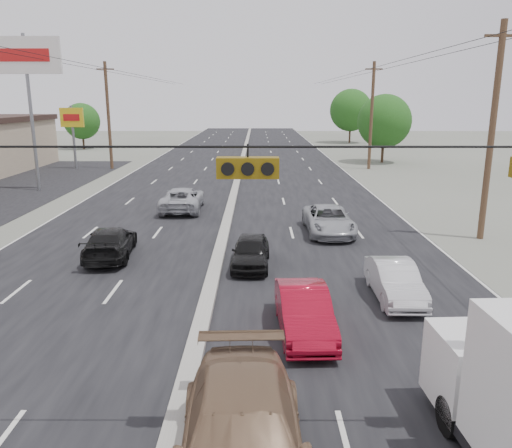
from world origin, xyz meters
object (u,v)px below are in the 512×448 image
object	(u,v)px
tree_left_far	(82,121)
queue_car_a	(251,252)
utility_pole_left_c	(108,115)
tan_sedan	(242,442)
tree_right_far	(351,110)
pole_sign_billboard	(26,65)
red_sedan	(304,312)
oncoming_near	(110,243)
utility_pole_right_c	(372,115)
queue_car_b	(395,281)
oncoming_far	(183,199)
pole_sign_far	(72,123)
utility_pole_right_b	(492,132)
tree_right_mid	(384,121)
queue_car_c	(329,220)

from	to	relation	value
tree_left_far	queue_car_a	size ratio (longest dim) A/B	1.68
utility_pole_left_c	tan_sedan	xyz separation A→B (m)	(13.90, -40.93, -4.30)
tree_right_far	tan_sedan	xyz separation A→B (m)	(-14.60, -70.93, -4.15)
pole_sign_billboard	tree_left_far	distance (m)	33.27
utility_pole_left_c	red_sedan	xyz separation A→B (m)	(15.50, -35.15, -4.44)
utility_pole_left_c	oncoming_near	distance (m)	29.46
tree_right_far	tan_sedan	bearing A→B (deg)	-101.63
utility_pole_right_c	red_sedan	world-z (taller)	utility_pole_right_c
utility_pole_left_c	queue_car_a	distance (m)	32.67
queue_car_a	pole_sign_billboard	bearing A→B (deg)	135.08
tree_right_far	queue_car_b	bearing A→B (deg)	-98.82
oncoming_far	queue_car_a	bearing A→B (deg)	111.10
pole_sign_far	queue_car_a	bearing A→B (deg)	-59.23
tree_left_far	tree_right_far	distance (m)	39.31
utility_pole_right_b	tree_right_mid	distance (m)	30.11
queue_car_c	utility_pole_right_c	bearing A→B (deg)	72.05
red_sedan	queue_car_a	xyz separation A→B (m)	(-1.60, 5.92, -0.04)
utility_pole_left_c	tree_left_far	xyz separation A→B (m)	(-9.50, 20.00, -1.39)
tree_right_mid	queue_car_a	world-z (taller)	tree_right_mid
pole_sign_billboard	queue_car_a	world-z (taller)	pole_sign_billboard
pole_sign_far	oncoming_near	size ratio (longest dim) A/B	1.34
tree_right_mid	queue_car_b	bearing A→B (deg)	-103.05
utility_pole_left_c	queue_car_c	size ratio (longest dim) A/B	2.07
utility_pole_left_c	red_sedan	distance (m)	38.67
oncoming_near	tree_left_far	bearing A→B (deg)	-76.14
oncoming_far	utility_pole_left_c	bearing A→B (deg)	-63.97
tree_left_far	queue_car_a	distance (m)	54.59
tan_sedan	queue_car_a	world-z (taller)	tan_sedan
pole_sign_far	red_sedan	distance (m)	40.13
tree_right_far	queue_car_c	world-z (taller)	tree_right_far
tree_left_far	queue_car_b	world-z (taller)	tree_left_far
utility_pole_left_c	queue_car_a	xyz separation A→B (m)	(13.90, -29.23, -4.49)
tree_left_far	red_sedan	size ratio (longest dim) A/B	1.52
queue_car_b	pole_sign_far	bearing A→B (deg)	124.62
utility_pole_right_c	queue_car_b	size ratio (longest dim) A/B	2.63
utility_pole_right_c	oncoming_far	xyz separation A→B (m)	(-15.37, -18.77, -4.41)
pole_sign_far	red_sedan	world-z (taller)	pole_sign_far
utility_pole_right_c	utility_pole_left_c	bearing A→B (deg)	180.00
utility_pole_left_c	pole_sign_billboard	world-z (taller)	pole_sign_billboard
tree_left_far	queue_car_c	xyz separation A→B (m)	(27.24, -44.07, -3.04)
utility_pole_left_c	queue_car_b	distance (m)	37.87
tree_right_mid	oncoming_far	world-z (taller)	tree_right_mid
queue_car_a	tree_left_far	bearing A→B (deg)	117.80
queue_car_b	queue_car_c	world-z (taller)	queue_car_c
oncoming_near	red_sedan	bearing A→B (deg)	130.83
pole_sign_far	queue_car_c	bearing A→B (deg)	-48.57
pole_sign_billboard	oncoming_near	size ratio (longest dim) A/B	2.46
utility_pole_right_c	queue_car_c	size ratio (longest dim) A/B	2.07
queue_car_a	queue_car_c	world-z (taller)	queue_car_c
tree_left_far	queue_car_a	xyz separation A→B (m)	(23.40, -49.23, -3.10)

